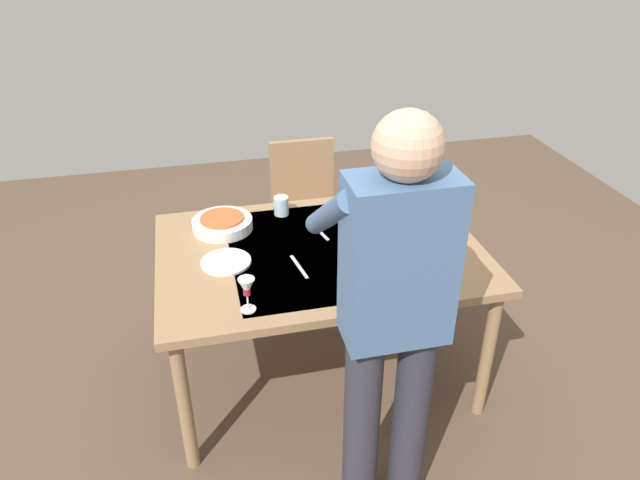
# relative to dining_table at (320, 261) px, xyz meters

# --- Properties ---
(ground_plane) EXTENTS (6.00, 6.00, 0.00)m
(ground_plane) POSITION_rel_dining_table_xyz_m (0.00, 0.00, -0.69)
(ground_plane) COLOR brown
(dining_table) EXTENTS (1.52, 1.06, 0.76)m
(dining_table) POSITION_rel_dining_table_xyz_m (0.00, 0.00, 0.00)
(dining_table) COLOR #93704C
(dining_table) RESTS_ON ground_plane
(chair_near) EXTENTS (0.40, 0.40, 0.91)m
(chair_near) POSITION_rel_dining_table_xyz_m (-0.12, -0.91, -0.16)
(chair_near) COLOR brown
(chair_near) RESTS_ON ground_plane
(person_server) EXTENTS (0.42, 0.61, 1.69)m
(person_server) POSITION_rel_dining_table_xyz_m (-0.07, 0.79, 0.27)
(person_server) COLOR #2D2D38
(person_server) RESTS_ON ground_plane
(wine_bottle) EXTENTS (0.07, 0.07, 0.30)m
(wine_bottle) POSITION_rel_dining_table_xyz_m (-0.26, 0.06, 0.18)
(wine_bottle) COLOR black
(wine_bottle) RESTS_ON dining_table
(wine_glass_left) EXTENTS (0.07, 0.07, 0.15)m
(wine_glass_left) POSITION_rel_dining_table_xyz_m (0.39, 0.40, 0.17)
(wine_glass_left) COLOR white
(wine_glass_left) RESTS_ON dining_table
(water_cup_near_left) EXTENTS (0.08, 0.08, 0.10)m
(water_cup_near_left) POSITION_rel_dining_table_xyz_m (0.12, -0.39, 0.12)
(water_cup_near_left) COLOR silver
(water_cup_near_left) RESTS_ON dining_table
(water_cup_near_right) EXTENTS (0.08, 0.08, 0.10)m
(water_cup_near_right) POSITION_rel_dining_table_xyz_m (-0.16, 0.20, 0.12)
(water_cup_near_right) COLOR silver
(water_cup_near_right) RESTS_ON dining_table
(water_cup_far_left) EXTENTS (0.07, 0.07, 0.10)m
(water_cup_far_left) POSITION_rel_dining_table_xyz_m (-0.46, -0.42, 0.12)
(water_cup_far_left) COLOR silver
(water_cup_far_left) RESTS_ON dining_table
(serving_bowl_pasta) EXTENTS (0.30, 0.30, 0.07)m
(serving_bowl_pasta) POSITION_rel_dining_table_xyz_m (0.43, -0.30, 0.10)
(serving_bowl_pasta) COLOR silver
(serving_bowl_pasta) RESTS_ON dining_table
(side_bowl_salad) EXTENTS (0.18, 0.18, 0.07)m
(side_bowl_salad) POSITION_rel_dining_table_xyz_m (-0.47, -0.17, 0.10)
(side_bowl_salad) COLOR silver
(side_bowl_salad) RESTS_ON dining_table
(dinner_plate_near) EXTENTS (0.23, 0.23, 0.01)m
(dinner_plate_near) POSITION_rel_dining_table_xyz_m (-0.22, -0.34, 0.08)
(dinner_plate_near) COLOR silver
(dinner_plate_near) RESTS_ON dining_table
(dinner_plate_far) EXTENTS (0.23, 0.23, 0.01)m
(dinner_plate_far) POSITION_rel_dining_table_xyz_m (0.45, 0.02, 0.08)
(dinner_plate_far) COLOR silver
(dinner_plate_far) RESTS_ON dining_table
(table_knife) EXTENTS (0.05, 0.20, 0.00)m
(table_knife) POSITION_rel_dining_table_xyz_m (0.13, 0.13, 0.07)
(table_knife) COLOR silver
(table_knife) RESTS_ON dining_table
(table_fork) EXTENTS (0.05, 0.18, 0.00)m
(table_fork) POSITION_rel_dining_table_xyz_m (-0.04, -0.16, 0.07)
(table_fork) COLOR silver
(table_fork) RESTS_ON dining_table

